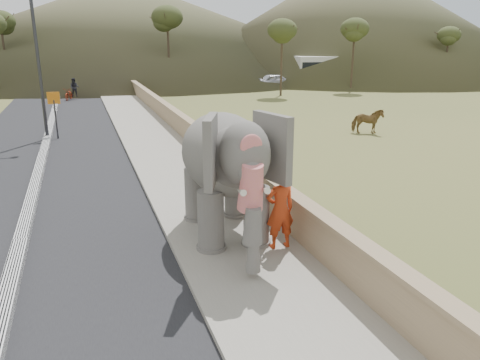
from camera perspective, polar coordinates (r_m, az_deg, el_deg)
name	(u,v)px	position (r m, az deg, el deg)	size (l,w,h in m)	color
ground	(218,227)	(12.93, -2.67, -5.76)	(160.00, 160.00, 0.00)	olive
road	(43,157)	(22.10, -22.85, 2.59)	(7.00, 120.00, 0.03)	black
median	(43,155)	(22.08, -22.87, 2.83)	(0.35, 120.00, 0.22)	black
walkway	(158,147)	(22.26, -9.96, 3.94)	(3.00, 120.00, 0.15)	#9E9687
parapet	(192,135)	(22.47, -5.85, 5.46)	(0.30, 120.00, 1.10)	tan
lamppost	(43,40)	(25.47, -22.92, 15.41)	(1.76, 0.36, 8.00)	#303035
signboard	(55,107)	(25.63, -21.67, 8.26)	(0.60, 0.08, 2.40)	#2D2D33
cow	(367,121)	(26.32, 15.26, 6.93)	(0.73, 1.61, 1.36)	brown
distant_car	(277,81)	(49.89, 4.50, 11.97)	(1.70, 4.23, 1.44)	#BABAC1
bus_white	(345,71)	(53.87, 12.69, 12.87)	(2.50, 11.00, 3.10)	silver
bus_orange	(425,70)	(57.15, 21.61, 12.33)	(2.50, 11.00, 3.10)	orange
hill_right	(353,17)	(74.70, 13.58, 18.80)	(56.00, 56.00, 16.00)	brown
hill_far	(126,25)	(81.91, -13.77, 17.88)	(80.00, 80.00, 14.00)	brown
elephant_and_man	(225,171)	(11.78, -1.85, 1.05)	(2.57, 4.62, 3.25)	slate
motorcyclist	(71,92)	(42.21, -19.92, 10.09)	(1.47, 1.96, 1.79)	maroon
trees	(138,54)	(41.12, -12.38, 14.79)	(47.96, 41.71, 8.43)	#473828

